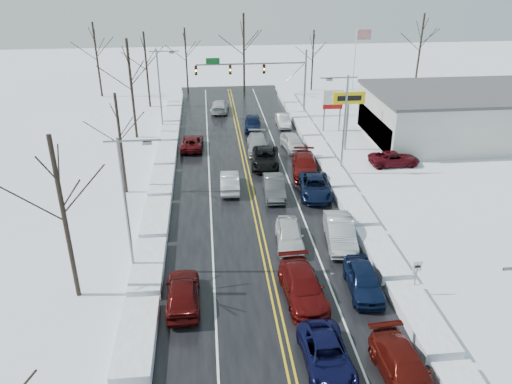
{
  "coord_description": "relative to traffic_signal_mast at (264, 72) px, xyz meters",
  "views": [
    {
      "loc": [
        -3.51,
        -30.9,
        18.32
      ],
      "look_at": [
        -0.15,
        1.73,
        2.5
      ],
      "focal_mm": 35.0,
      "sensor_mm": 36.0,
      "label": 1
    }
  ],
  "objects": [
    {
      "name": "ground",
      "position": [
        -3.45,
        -27.99,
        -5.48
      ],
      "size": [
        160.0,
        160.0,
        0.0
      ],
      "primitive_type": "plane",
      "color": "white",
      "rests_on": "ground"
    },
    {
      "name": "road_surface",
      "position": [
        -3.45,
        -25.99,
        -5.47
      ],
      "size": [
        14.0,
        84.0,
        0.01
      ],
      "primitive_type": "cube",
      "color": "black",
      "rests_on": "ground"
    },
    {
      "name": "snow_bank_left",
      "position": [
        -11.05,
        -25.99,
        -5.48
      ],
      "size": [
        1.94,
        72.0,
        0.7
      ],
      "primitive_type": "cube",
      "color": "white",
      "rests_on": "ground"
    },
    {
      "name": "snow_bank_right",
      "position": [
        4.15,
        -25.99,
        -5.48
      ],
      "size": [
        1.94,
        72.0,
        0.7
      ],
      "primitive_type": "cube",
      "color": "white",
      "rests_on": "ground"
    },
    {
      "name": "traffic_signal_mast",
      "position": [
        0.0,
        0.0,
        0.0
      ],
      "size": [
        13.28,
        0.39,
        8.0
      ],
      "color": "slate",
      "rests_on": "ground"
    },
    {
      "name": "tires_plus_sign",
      "position": [
        7.05,
        -12.0,
        -0.49
      ],
      "size": [
        3.2,
        0.34,
        6.0
      ],
      "color": "slate",
      "rests_on": "ground"
    },
    {
      "name": "used_vehicles_sign",
      "position": [
        7.05,
        -5.99,
        -2.16
      ],
      "size": [
        2.2,
        0.22,
        4.65
      ],
      "color": "slate",
      "rests_on": "ground"
    },
    {
      "name": "speed_limit_sign",
      "position": [
        4.75,
        -35.99,
        -3.84
      ],
      "size": [
        0.55,
        0.09,
        2.35
      ],
      "color": "slate",
      "rests_on": "ground"
    },
    {
      "name": "flagpole",
      "position": [
        11.72,
        2.01,
        0.45
      ],
      "size": [
        1.87,
        1.2,
        10.0
      ],
      "color": "silver",
      "rests_on": "ground"
    },
    {
      "name": "dealership_building",
      "position": [
        20.53,
        -9.99,
        -2.82
      ],
      "size": [
        20.4,
        12.4,
        5.3
      ],
      "color": "beige",
      "rests_on": "ground"
    },
    {
      "name": "streetlight_ne",
      "position": [
        4.85,
        -17.99,
        -0.17
      ],
      "size": [
        3.2,
        0.25,
        9.0
      ],
      "color": "slate",
      "rests_on": "ground"
    },
    {
      "name": "streetlight_sw",
      "position": [
        -11.74,
        -31.99,
        -0.17
      ],
      "size": [
        3.2,
        0.25,
        9.0
      ],
      "color": "slate",
      "rests_on": "ground"
    },
    {
      "name": "streetlight_nw",
      "position": [
        -11.74,
        -3.99,
        -0.17
      ],
      "size": [
        3.2,
        0.25,
        9.0
      ],
      "color": "slate",
      "rests_on": "ground"
    },
    {
      "name": "tree_left_b",
      "position": [
        -14.95,
        -33.99,
        1.51
      ],
      "size": [
        4.0,
        4.0,
        10.0
      ],
      "color": "#2D231C",
      "rests_on": "ground"
    },
    {
      "name": "tree_left_c",
      "position": [
        -13.95,
        -19.99,
        0.46
      ],
      "size": [
        3.4,
        3.4,
        8.5
      ],
      "color": "#2D231C",
      "rests_on": "ground"
    },
    {
      "name": "tree_left_d",
      "position": [
        -14.65,
        -5.99,
        1.86
      ],
      "size": [
        4.2,
        4.2,
        10.5
      ],
      "color": "#2D231C",
      "rests_on": "ground"
    },
    {
      "name": "tree_left_e",
      "position": [
        -14.25,
        6.01,
        1.16
      ],
      "size": [
        3.8,
        3.8,
        9.5
      ],
      "color": "#2D231C",
      "rests_on": "ground"
    },
    {
      "name": "tree_far_a",
      "position": [
        -21.45,
        12.01,
        1.51
      ],
      "size": [
        4.0,
        4.0,
        10.0
      ],
      "color": "#2D231C",
      "rests_on": "ground"
    },
    {
      "name": "tree_far_b",
      "position": [
        -9.45,
        13.01,
        0.81
      ],
      "size": [
        3.6,
        3.6,
        9.0
      ],
      "color": "#2D231C",
      "rests_on": "ground"
    },
    {
      "name": "tree_far_c",
      "position": [
        -1.45,
        11.01,
        2.21
      ],
      "size": [
        4.4,
        4.4,
        11.0
      ],
      "color": "#2D231C",
      "rests_on": "ground"
    },
    {
      "name": "tree_far_d",
      "position": [
        8.55,
        12.51,
        0.46
      ],
      "size": [
        3.4,
        3.4,
        8.5
      ],
      "color": "#2D231C",
      "rests_on": "ground"
    },
    {
      "name": "tree_far_e",
      "position": [
        24.55,
        13.01,
        1.86
      ],
      "size": [
        4.2,
        4.2,
        10.5
      ],
      "color": "#2D231C",
      "rests_on": "ground"
    },
    {
      "name": "queued_car_2",
      "position": [
        -1.66,
        -40.99,
        -5.48
      ],
      "size": [
        2.3,
        4.85,
        1.34
      ],
      "primitive_type": "imported",
      "rotation": [
        0.0,
        0.0,
        0.02
      ],
      "color": "black",
      "rests_on": "ground"
    },
    {
      "name": "queued_car_3",
      "position": [
        -1.83,
        -35.61,
        -5.48
      ],
      "size": [
        2.51,
        5.59,
        1.59
      ],
      "primitive_type": "imported",
      "rotation": [
        0.0,
        0.0,
        0.05
      ],
      "color": "#500B0A",
      "rests_on": "ground"
    },
    {
      "name": "queued_car_4",
      "position": [
        -1.63,
        -29.69,
        -5.48
      ],
      "size": [
        2.16,
        4.66,
        1.55
      ],
      "primitive_type": "imported",
      "rotation": [
        0.0,
        0.0,
        -0.07
      ],
      "color": "silver",
      "rests_on": "ground"
    },
    {
      "name": "queued_car_5",
      "position": [
        -1.65,
        -21.9,
        -5.48
      ],
      "size": [
        1.86,
        4.78,
        1.55
      ],
      "primitive_type": "imported",
      "rotation": [
        0.0,
        0.0,
        -0.05
      ],
      "color": "#3B3D3F",
      "rests_on": "ground"
    },
    {
      "name": "queued_car_6",
      "position": [
        -1.6,
        -15.41,
        -5.48
      ],
      "size": [
        3.17,
        5.76,
        1.53
      ],
      "primitive_type": "imported",
      "rotation": [
        0.0,
        0.0,
        -0.12
      ],
      "color": "black",
      "rests_on": "ground"
    },
    {
      "name": "queued_car_7",
      "position": [
        -1.88,
        -11.45,
        -5.48
      ],
      "size": [
        2.45,
        5.4,
        1.53
      ],
      "primitive_type": "imported",
      "rotation": [
        0.0,
        0.0,
        -0.06
      ],
      "color": "#94969B",
      "rests_on": "ground"
    },
    {
      "name": "queued_car_8",
      "position": [
        -1.77,
        -4.75,
        -5.48
      ],
      "size": [
        2.29,
        4.73,
        1.56
      ],
      "primitive_type": "imported",
      "rotation": [
        0.0,
        0.0,
        -0.1
      ],
      "color": "black",
      "rests_on": "ground"
    },
    {
      "name": "queued_car_11",
      "position": [
        1.73,
        -42.36,
        -5.48
      ],
      "size": [
        2.43,
        5.31,
        1.51
      ],
      "primitive_type": "imported",
      "rotation": [
        0.0,
        0.0,
        0.06
      ],
      "color": "#4D0E0A",
      "rests_on": "ground"
    },
    {
      "name": "queued_car_12",
      "position": [
        1.89,
        -35.32,
        -5.48
      ],
      "size": [
        2.19,
        4.76,
        1.58
      ],
      "primitive_type": "imported",
      "rotation": [
        0.0,
        0.0,
        -0.07
      ],
      "color": "#0B1532",
      "rests_on": "ground"
    },
    {
      "name": "queued_car_13",
      "position": [
        1.88,
        -29.84,
        -5.48
      ],
      "size": [
        2.39,
        5.39,
        1.72
      ],
      "primitive_type": "imported",
      "rotation": [
        0.0,
        0.0,
        -0.11
      ],
      "color": "#A3A6AB",
      "rests_on": "ground"
    },
    {
      "name": "queued_car_14",
      "position": [
        1.76,
        -22.1,
        -5.48
      ],
      "size": [
        3.11,
        5.66,
        1.5
      ],
      "primitive_type": "imported",
      "rotation": [
        0.0,
        0.0,
        -0.12
      ],
      "color": "black",
      "rests_on": "ground"
    },
    {
      "name": "queued_car_15",
      "position": [
        1.79,
        -17.64,
        -5.48
      ],
      "size": [
        3.01,
        5.85,
        1.62
      ],
      "primitive_type": "imported",
      "rotation": [
        0.0,
        0.0,
        -0.14
      ],
      "color": "#520C0B",
      "rests_on": "ground"
    },
    {
      "name": "queued_car_16",
      "position": [
        1.7,
        -11.46,
        -5.48
      ],
      "size": [
        2.39,
        4.74,
        1.55
      ],
      "primitive_type": "imported",
      "rotation": [
        0.0,
        0.0,
        0.13
      ],
      "color": "silver",
      "rests_on": "ground"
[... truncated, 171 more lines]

